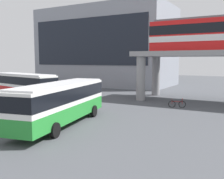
{
  "coord_description": "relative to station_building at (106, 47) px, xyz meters",
  "views": [
    {
      "loc": [
        14.86,
        -15.35,
        4.94
      ],
      "look_at": [
        2.94,
        5.83,
        2.2
      ],
      "focal_mm": 42.09,
      "sensor_mm": 36.0,
      "label": 1
    }
  ],
  "objects": [
    {
      "name": "ground_plane",
      "position": [
        12.48,
        -20.85,
        -7.48
      ],
      "size": [
        120.0,
        120.0,
        0.0
      ],
      "primitive_type": "plane",
      "color": "#47494F"
    },
    {
      "name": "station_building",
      "position": [
        0.0,
        0.0,
        0.0
      ],
      "size": [
        26.06,
        13.77,
        14.96
      ],
      "color": "gray",
      "rests_on": "ground_plane"
    },
    {
      "name": "bus_main",
      "position": [
        14.35,
        -31.02,
        -5.49
      ],
      "size": [
        4.68,
        11.32,
        3.22
      ],
      "color": "#268C33",
      "rests_on": "ground_plane"
    },
    {
      "name": "bus_secondary",
      "position": [
        1.2,
        -22.83,
        -5.49
      ],
      "size": [
        11.32,
        4.56,
        3.22
      ],
      "color": "red",
      "rests_on": "ground_plane"
    },
    {
      "name": "bicycle_red",
      "position": [
        20.0,
        -19.29,
        -7.12
      ],
      "size": [
        1.7,
        0.68,
        1.04
      ],
      "color": "black",
      "rests_on": "ground_plane"
    }
  ]
}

